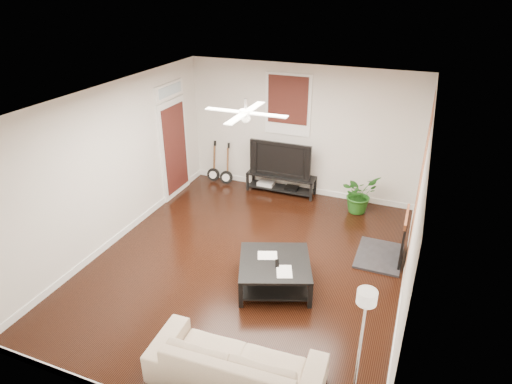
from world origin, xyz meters
TOP-DOWN VIEW (x-y plane):
  - room at (0.00, 0.00)m, footprint 5.01×6.01m
  - brick_accent at (2.49, 1.00)m, footprint 0.02×2.20m
  - fireplace at (2.20, 1.00)m, footprint 0.80×1.10m
  - window_back at (-0.30, 2.97)m, footprint 1.00×0.06m
  - door_left at (-2.46, 1.90)m, footprint 0.08×1.00m
  - tv_stand at (-0.34, 2.78)m, footprint 1.52×0.41m
  - tv at (-0.34, 2.80)m, footprint 1.36×0.18m
  - coffee_table at (0.63, -0.40)m, footprint 1.38×1.38m
  - sofa at (0.80, -2.27)m, footprint 2.09×0.89m
  - floor_lamp at (2.15, -2.17)m, footprint 0.29×0.29m
  - potted_plant at (1.41, 2.52)m, footprint 0.92×0.95m
  - guitar_left at (-2.00, 2.75)m, footprint 0.33×0.26m
  - guitar_right at (-1.65, 2.72)m, footprint 0.34×0.28m
  - ceiling_fan at (0.00, 0.00)m, footprint 1.24×1.24m

SIDE VIEW (x-z plane):
  - tv_stand at x=-0.34m, z-range 0.00..0.43m
  - coffee_table at x=0.63m, z-range 0.00..0.45m
  - sofa at x=0.80m, z-range 0.00..0.60m
  - potted_plant at x=1.41m, z-range 0.00..0.80m
  - fireplace at x=2.20m, z-range 0.00..0.92m
  - guitar_left at x=-2.00m, z-range 0.00..0.97m
  - guitar_right at x=-1.65m, z-range 0.00..0.97m
  - tv at x=-0.34m, z-range 0.43..1.21m
  - floor_lamp at x=2.15m, z-range 0.00..1.68m
  - door_left at x=-2.46m, z-range 0.00..2.50m
  - room at x=0.00m, z-range 0.00..2.80m
  - brick_accent at x=2.49m, z-range 0.00..2.80m
  - window_back at x=-0.30m, z-range 1.30..2.60m
  - ceiling_fan at x=0.00m, z-range 2.44..2.76m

